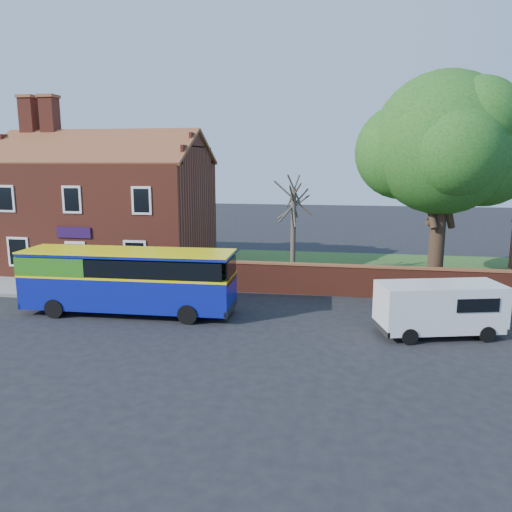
# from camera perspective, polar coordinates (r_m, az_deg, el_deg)

# --- Properties ---
(ground) EXTENTS (120.00, 120.00, 0.00)m
(ground) POSITION_cam_1_polar(r_m,az_deg,el_deg) (20.25, -12.64, -8.67)
(ground) COLOR black
(ground) RESTS_ON ground
(pavement) EXTENTS (18.00, 3.50, 0.12)m
(pavement) POSITION_cam_1_polar(r_m,az_deg,el_deg) (28.26, -21.44, -3.47)
(pavement) COLOR gray
(pavement) RESTS_ON ground
(kerb) EXTENTS (18.00, 0.15, 0.14)m
(kerb) POSITION_cam_1_polar(r_m,az_deg,el_deg) (26.83, -23.36, -4.33)
(kerb) COLOR slate
(kerb) RESTS_ON ground
(grass_strip) EXTENTS (26.00, 12.00, 0.04)m
(grass_strip) POSITION_cam_1_polar(r_m,az_deg,el_deg) (31.81, 19.53, -1.88)
(grass_strip) COLOR #426B28
(grass_strip) RESTS_ON ground
(shop_building) EXTENTS (12.30, 8.13, 10.50)m
(shop_building) POSITION_cam_1_polar(r_m,az_deg,el_deg) (32.68, -16.71, 4.65)
(shop_building) COLOR maroon
(shop_building) RESTS_ON ground
(boundary_wall) EXTENTS (22.00, 0.38, 1.60)m
(boundary_wall) POSITION_cam_1_polar(r_m,az_deg,el_deg) (25.90, 21.82, -3.04)
(boundary_wall) COLOR maroon
(boundary_wall) RESTS_ON ground
(bus) EXTENTS (9.34, 2.61, 2.83)m
(bus) POSITION_cam_1_polar(r_m,az_deg,el_deg) (22.73, -15.06, -2.41)
(bus) COLOR #0D1893
(bus) RESTS_ON ground
(van_near) EXTENTS (4.99, 2.99, 2.05)m
(van_near) POSITION_cam_1_polar(r_m,az_deg,el_deg) (20.54, 20.27, -5.46)
(van_near) COLOR silver
(van_near) RESTS_ON ground
(large_tree) EXTENTS (9.15, 7.24, 11.16)m
(large_tree) POSITION_cam_1_polar(r_m,az_deg,el_deg) (27.97, 20.72, 11.45)
(large_tree) COLOR black
(large_tree) RESTS_ON ground
(bare_tree) EXTENTS (2.11, 2.51, 5.63)m
(bare_tree) POSITION_cam_1_polar(r_m,az_deg,el_deg) (28.12, 4.27, 3.06)
(bare_tree) COLOR #4C4238
(bare_tree) RESTS_ON ground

